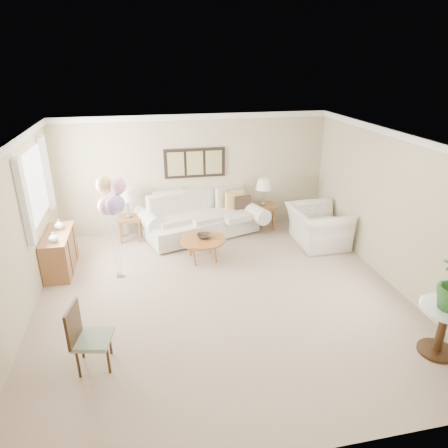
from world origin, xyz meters
name	(u,v)px	position (x,y,z in m)	size (l,w,h in m)	color
ground_plane	(222,296)	(0.00, 0.00, 0.00)	(6.00, 6.00, 0.00)	tan
room_shell	(213,203)	(-0.11, 0.09, 1.63)	(6.04, 6.04, 2.60)	#BBAF94
wall_art_triptych	(195,163)	(0.00, 2.96, 1.55)	(1.35, 0.06, 0.65)	black
sofa	(202,218)	(0.06, 2.57, 0.39)	(2.95, 1.69, 0.99)	silver
end_table_left	(129,221)	(-1.50, 2.61, 0.45)	(0.49, 0.45, 0.53)	olive
end_table_right	(263,208)	(1.50, 2.64, 0.48)	(0.53, 0.48, 0.58)	olive
lamp_left	(127,196)	(-1.50, 2.61, 1.01)	(0.35, 0.35, 0.62)	gray
lamp_right	(264,185)	(1.50, 2.64, 1.05)	(0.35, 0.35, 0.62)	gray
coffee_table	(203,240)	(-0.10, 1.37, 0.41)	(0.89, 0.89, 0.45)	#A87128
decor_bowl	(204,236)	(-0.06, 1.40, 0.48)	(0.29, 0.29, 0.07)	black
armchair	(317,226)	(2.38, 1.58, 0.40)	(1.23, 1.08, 0.80)	silver
side_table	(444,319)	(2.58, -1.95, 0.55)	(0.67, 0.67, 0.73)	silver
accent_chair	(86,335)	(-1.99, -1.26, 0.48)	(0.53, 0.53, 0.92)	gray
credenza	(60,252)	(-2.76, 1.50, 0.37)	(0.46, 1.20, 0.74)	olive
vase_white	(53,237)	(-2.74, 1.14, 0.83)	(0.17, 0.17, 0.18)	white
vase_sage	(59,224)	(-2.74, 1.71, 0.83)	(0.18, 0.18, 0.18)	beige
balloon_cluster	(111,198)	(-1.68, 0.97, 1.53)	(0.49, 0.52, 1.88)	gray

